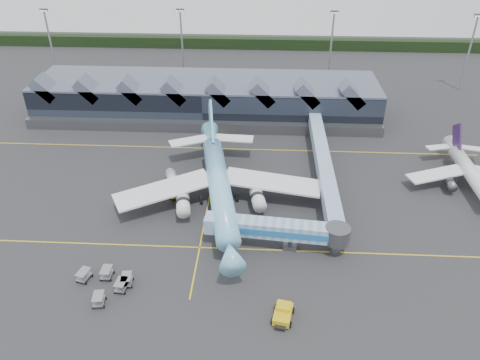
# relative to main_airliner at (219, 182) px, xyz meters

# --- Properties ---
(ground) EXTENTS (260.00, 260.00, 0.00)m
(ground) POSITION_rel_main_airliner_xyz_m (-2.07, -6.06, -4.41)
(ground) COLOR #27272A
(ground) RESTS_ON ground
(taxi_stripes) EXTENTS (120.00, 60.00, 0.01)m
(taxi_stripes) POSITION_rel_main_airliner_xyz_m (-2.07, 3.94, -4.41)
(taxi_stripes) COLOR gold
(taxi_stripes) RESTS_ON ground
(tree_line_far) EXTENTS (260.00, 4.00, 4.00)m
(tree_line_far) POSITION_rel_main_airliner_xyz_m (-2.07, 103.94, -2.41)
(tree_line_far) COLOR black
(tree_line_far) RESTS_ON ground
(terminal) EXTENTS (90.00, 22.25, 12.52)m
(terminal) POSITION_rel_main_airliner_xyz_m (-7.13, 41.29, 0.47)
(terminal) COLOR black
(terminal) RESTS_ON ground
(light_masts) EXTENTS (132.40, 42.56, 22.45)m
(light_masts) POSITION_rel_main_airliner_xyz_m (18.93, 56.74, 8.08)
(light_masts) COLOR gray
(light_masts) RESTS_ON ground
(main_airliner) EXTENTS (39.98, 46.55, 15.01)m
(main_airliner) POSITION_rel_main_airliner_xyz_m (0.00, 0.00, 0.00)
(main_airliner) COLOR #74C3EB
(main_airliner) RESTS_ON ground
(regional_jet) EXTENTS (26.18, 28.39, 9.79)m
(regional_jet) POSITION_rel_main_airliner_xyz_m (50.74, 8.38, -1.31)
(regional_jet) COLOR white
(regional_jet) RESTS_ON ground
(jet_bridge) EXTENTS (24.38, 5.80, 5.34)m
(jet_bridge) POSITION_rel_main_airliner_xyz_m (12.30, -13.24, -0.76)
(jet_bridge) COLOR #749AC2
(jet_bridge) RESTS_ON ground
(fuel_truck) EXTENTS (4.96, 9.14, 3.09)m
(fuel_truck) POSITION_rel_main_airliner_xyz_m (-9.59, 3.49, -2.68)
(fuel_truck) COLOR black
(fuel_truck) RESTS_ON ground
(pushback_tug) EXTENTS (3.48, 4.81, 1.98)m
(pushback_tug) POSITION_rel_main_airliner_xyz_m (11.80, -28.79, -3.52)
(pushback_tug) COLOR gold
(pushback_tug) RESTS_ON ground
(baggage_carts) EXTENTS (8.94, 8.13, 1.70)m
(baggage_carts) POSITION_rel_main_airliner_xyz_m (-15.00, -24.04, -3.46)
(baggage_carts) COLOR gray
(baggage_carts) RESTS_ON ground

